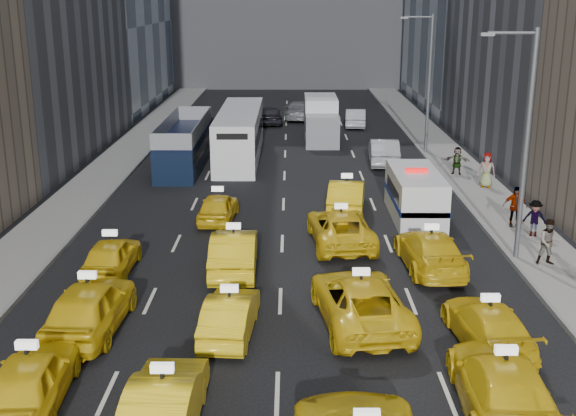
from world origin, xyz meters
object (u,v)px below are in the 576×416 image
Objects in this scene: nypd_van at (415,196)px; double_decker at (185,143)px; box_truck at (321,120)px; city_bus at (240,135)px.

double_decker reaches higher than nypd_van.
nypd_van is 0.55× the size of double_decker.
box_truck reaches higher than nypd_van.
nypd_van is 16.35m from double_decker.
city_bus reaches higher than box_truck.
box_truck reaches higher than double_decker.
city_bus reaches higher than nypd_van.
double_decker is at bearing -134.03° from box_truck.
box_truck is at bearing 48.83° from city_bus.
nypd_van is 0.46× the size of city_bus.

